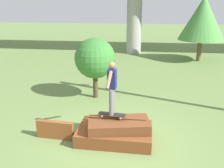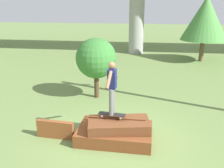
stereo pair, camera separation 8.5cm
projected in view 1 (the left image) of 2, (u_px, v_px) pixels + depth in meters
ground_plane at (115, 139)px, 7.13m from camera, size 80.00×80.00×0.00m
scrap_pile at (116, 131)px, 7.02m from camera, size 2.10×1.37×0.69m
scrap_plank_loose at (55, 130)px, 7.10m from camera, size 1.09×0.22×0.53m
skateboard at (112, 114)px, 6.93m from camera, size 0.78×0.29×0.09m
skater at (112, 85)px, 6.66m from camera, size 0.24×1.07×1.47m
tree_behind_left at (203, 18)px, 15.77m from camera, size 2.92×2.92×4.12m
tree_behind_right at (95, 59)px, 9.77m from camera, size 1.60×1.60×2.43m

